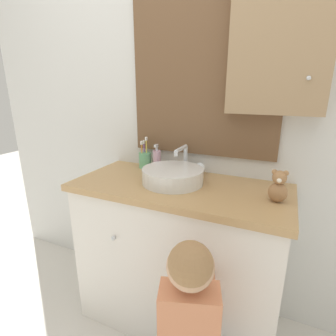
% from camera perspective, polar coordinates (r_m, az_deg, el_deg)
% --- Properties ---
extents(wall_back, '(3.20, 0.18, 2.50)m').
position_cam_1_polar(wall_back, '(1.56, 7.54, 13.55)').
color(wall_back, silver).
rests_on(wall_back, ground_plane).
extents(vanity_counter, '(1.13, 0.53, 0.88)m').
position_cam_1_polar(vanity_counter, '(1.59, 2.22, -18.49)').
color(vanity_counter, silver).
rests_on(vanity_counter, ground_plane).
extents(sink_basin, '(0.33, 0.38, 0.17)m').
position_cam_1_polar(sink_basin, '(1.40, 1.26, -1.49)').
color(sink_basin, silver).
rests_on(sink_basin, vanity_counter).
extents(toothbrush_holder, '(0.08, 0.08, 0.20)m').
position_cam_1_polar(toothbrush_holder, '(1.66, -5.02, 1.82)').
color(toothbrush_holder, '#66B27F').
rests_on(toothbrush_holder, vanity_counter).
extents(soap_dispenser, '(0.05, 0.05, 0.16)m').
position_cam_1_polar(soap_dispenser, '(1.61, -2.44, 1.83)').
color(soap_dispenser, '#CCA3BC').
rests_on(soap_dispenser, vanity_counter).
extents(child_figure, '(0.26, 0.45, 0.86)m').
position_cam_1_polar(child_figure, '(1.17, 4.66, -30.17)').
color(child_figure, slate).
rests_on(child_figure, ground_plane).
extents(teddy_bear, '(0.08, 0.07, 0.15)m').
position_cam_1_polar(teddy_bear, '(1.25, 22.88, -3.83)').
color(teddy_bear, '#9E7047').
rests_on(teddy_bear, vanity_counter).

